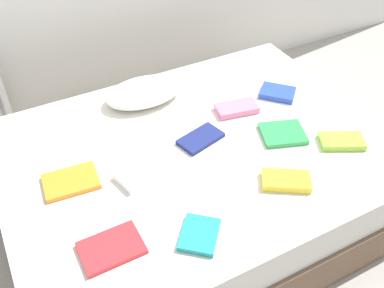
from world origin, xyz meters
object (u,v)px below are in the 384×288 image
object	(u,v)px
pillow	(144,92)
textbook_yellow	(286,181)
textbook_red	(111,248)
textbook_orange	(71,181)
textbook_lime	(342,141)
bed	(196,181)
textbook_pink	(237,108)
textbook_navy	(201,139)
textbook_blue	(278,93)
textbook_teal	(199,235)
textbook_white	(140,174)
textbook_green	(283,134)

from	to	relation	value
pillow	textbook_yellow	distance (m)	0.98
textbook_red	textbook_orange	bearing A→B (deg)	94.73
textbook_yellow	textbook_lime	distance (m)	0.44
bed	pillow	xyz separation A→B (m)	(-0.07, 0.51, 0.31)
textbook_yellow	textbook_pink	xyz separation A→B (m)	(0.10, 0.59, 0.00)
textbook_navy	pillow	bearing A→B (deg)	88.72
textbook_blue	textbook_navy	bearing A→B (deg)	-119.82
textbook_teal	textbook_orange	size ratio (longest dim) A/B	0.74
textbook_teal	textbook_orange	bearing A→B (deg)	75.67
bed	textbook_blue	distance (m)	0.72
bed	textbook_red	world-z (taller)	textbook_red
bed	textbook_white	xyz separation A→B (m)	(-0.34, -0.06, 0.27)
textbook_lime	pillow	bearing A→B (deg)	158.50
textbook_orange	textbook_yellow	bearing A→B (deg)	-22.78
textbook_yellow	textbook_red	size ratio (longest dim) A/B	0.89
textbook_red	textbook_pink	xyz separation A→B (m)	(0.94, 0.56, 0.01)
bed	textbook_red	bearing A→B (deg)	-146.80
textbook_blue	textbook_lime	xyz separation A→B (m)	(0.03, -0.51, -0.00)
textbook_orange	textbook_green	world-z (taller)	textbook_green
pillow	textbook_navy	distance (m)	0.49
textbook_orange	textbook_red	xyz separation A→B (m)	(0.04, -0.44, -0.00)
textbook_yellow	textbook_blue	size ratio (longest dim) A/B	1.14
textbook_white	textbook_red	world-z (taller)	textbook_white
bed	textbook_orange	distance (m)	0.69
textbook_white	textbook_blue	distance (m)	1.01
textbook_yellow	textbook_lime	bearing A→B (deg)	44.63
pillow	textbook_white	bearing A→B (deg)	-115.05
pillow	textbook_pink	xyz separation A→B (m)	(0.42, -0.35, -0.03)
textbook_white	textbook_pink	distance (m)	0.72
textbook_yellow	textbook_lime	world-z (taller)	textbook_yellow
bed	textbook_navy	bearing A→B (deg)	39.07
textbook_white	textbook_navy	xyz separation A→B (m)	(0.38, 0.10, -0.00)
textbook_orange	textbook_red	world-z (taller)	textbook_orange
textbook_teal	textbook_green	bearing A→B (deg)	-21.65
textbook_white	textbook_yellow	bearing A→B (deg)	-45.45
pillow	textbook_navy	bearing A→B (deg)	-76.46
textbook_yellow	textbook_pink	bearing A→B (deg)	112.51
textbook_teal	textbook_pink	world-z (taller)	textbook_pink
pillow	textbook_yellow	size ratio (longest dim) A/B	2.04
textbook_navy	textbook_red	xyz separation A→B (m)	(-0.64, -0.43, -0.00)
textbook_navy	textbook_pink	xyz separation A→B (m)	(0.30, 0.13, 0.01)
textbook_navy	textbook_green	world-z (taller)	textbook_green
textbook_navy	textbook_blue	distance (m)	0.62
textbook_yellow	textbook_red	world-z (taller)	textbook_yellow
textbook_pink	textbook_teal	bearing A→B (deg)	-121.18
bed	textbook_white	bearing A→B (deg)	-169.79
textbook_blue	textbook_red	xyz separation A→B (m)	(-1.24, -0.58, -0.01)
textbook_yellow	bed	bearing A→B (deg)	152.20
textbook_pink	textbook_green	size ratio (longest dim) A/B	1.03
textbook_white	textbook_lime	world-z (taller)	same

